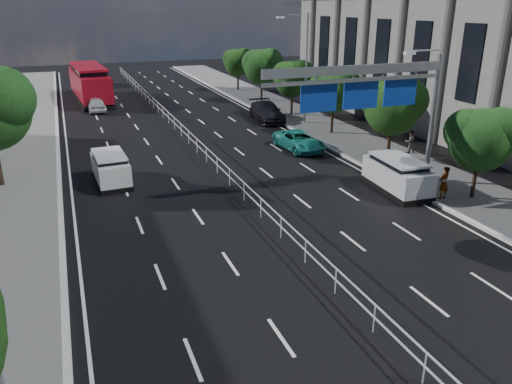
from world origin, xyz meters
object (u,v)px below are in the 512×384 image
overhead_gantry (375,89)px  parked_car_teal (299,141)px  near_car_dark (103,80)px  parked_car_dark (267,112)px  white_minivan (111,168)px  pedestrian_a (444,183)px  red_bus (90,82)px  pedestrian_b (410,141)px  silver_minivan (397,175)px  near_car_silver (96,104)px

overhead_gantry → parked_car_teal: overhead_gantry is taller
near_car_dark → parked_car_dark: size_ratio=0.80×
white_minivan → parked_car_dark: white_minivan is taller
near_car_dark → overhead_gantry: bearing=95.3°
parked_car_dark → pedestrian_a: bearing=-80.5°
red_bus → near_car_dark: size_ratio=2.86×
parked_car_teal → white_minivan: bearing=-173.5°
red_bus → near_car_dark: 10.71m
white_minivan → red_bus: 27.54m
red_bus → pedestrian_a: bearing=-71.4°
pedestrian_b → parked_car_teal: bearing=-29.4°
white_minivan → silver_minivan: (14.47, -6.99, 0.06)m
white_minivan → silver_minivan: size_ratio=0.89×
overhead_gantry → pedestrian_b: bearing=37.6°
overhead_gantry → red_bus: (-12.17, 33.99, -3.70)m
red_bus → parked_car_dark: 20.86m
white_minivan → pedestrian_b: white_minivan is taller
red_bus → pedestrian_b: red_bus is taller
parked_car_teal → overhead_gantry: bearing=-95.2°
near_car_silver → parked_car_teal: near_car_silver is taller
red_bus → pedestrian_b: size_ratio=8.05×
near_car_dark → red_bus: bearing=70.8°
white_minivan → pedestrian_b: size_ratio=2.66×
silver_minivan → pedestrian_b: (5.10, 5.64, -0.01)m
white_minivan → near_car_dark: white_minivan is taller
pedestrian_a → parked_car_teal: bearing=-89.9°
near_car_dark → parked_car_teal: bearing=98.6°
white_minivan → parked_car_dark: size_ratio=0.76×
near_car_dark → parked_car_dark: (11.55, -26.09, 0.07)m
near_car_dark → silver_minivan: 46.38m
pedestrian_a → red_bus: bearing=-80.8°
near_car_silver → near_car_dark: 16.71m
white_minivan → parked_car_dark: bearing=36.5°
near_car_dark → parked_car_teal: (10.16, -35.50, -0.07)m
white_minivan → parked_car_teal: size_ratio=0.88×
near_car_silver → parked_car_teal: bearing=119.9°
overhead_gantry → silver_minivan: bearing=-18.1°
near_car_dark → near_car_silver: bearing=75.3°
overhead_gantry → pedestrian_b: (6.66, 5.13, -4.70)m
white_minivan → near_car_dark: (2.91, 37.93, -0.14)m
pedestrian_a → pedestrian_b: pedestrian_a is taller
near_car_silver → silver_minivan: (13.69, -28.34, 0.25)m
near_car_silver → white_minivan: bearing=84.8°
red_bus → pedestrian_b: bearing=-60.6°
red_bus → near_car_silver: 6.28m
parked_car_dark → near_car_dark: bearing=119.8°
near_car_silver → silver_minivan: bearing=112.7°
pedestrian_a → white_minivan: bearing=-43.1°
near_car_dark → pedestrian_a: bearing=97.9°
overhead_gantry → near_car_dark: overhead_gantry is taller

